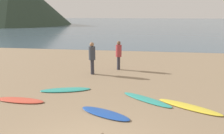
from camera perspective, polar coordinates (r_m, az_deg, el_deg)
The scene contains 9 objects.
ground_plane at distance 14.30m, azimuth 3.11°, elevation 0.49°, with size 120.00×120.00×0.20m, color #8C7559.
ocean_water at distance 68.77m, azimuth 7.21°, elevation 11.76°, with size 140.00×100.00×0.01m, color #475B6B.
surfboard_0 at distance 9.14m, azimuth -23.64°, elevation -8.22°, with size 2.01×0.51×0.08m, color #D84C38.
surfboard_1 at distance 9.69m, azimuth -12.49°, elevation -6.04°, with size 2.21×0.56×0.07m, color teal.
surfboard_2 at distance 7.39m, azimuth -1.95°, elevation -12.44°, with size 1.91×0.55×0.08m, color #1E479E.
surfboard_3 at distance 8.58m, azimuth 9.30°, elevation -8.67°, with size 2.22×0.48×0.06m, color teal.
surfboard_4 at distance 8.34m, azimuth 20.09°, elevation -10.08°, with size 2.32×0.51×0.08m, color yellow.
person_0 at distance 11.70m, azimuth -5.42°, elevation 3.09°, with size 0.36×0.36×1.81m.
person_2 at distance 12.61m, azimuth 1.81°, elevation 3.82°, with size 0.35×0.35×1.74m.
Camera 1 is at (1.17, -3.82, 3.41)m, focal length 33.78 mm.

